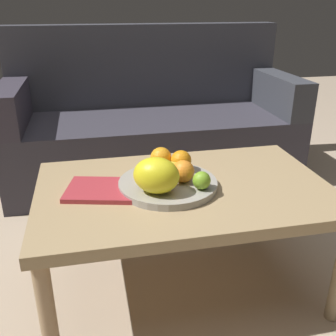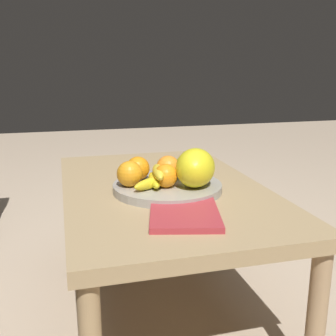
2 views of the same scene
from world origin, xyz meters
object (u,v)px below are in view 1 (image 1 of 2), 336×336
object	(u,v)px
couch	(152,128)
orange_left	(156,171)
orange_front	(181,161)
coffee_table	(184,198)
melon_large_front	(156,175)
orange_right	(161,158)
banana_bunch	(159,170)
fruit_bowl	(168,184)
apple_left	(202,180)
orange_back	(183,171)
magazine	(104,190)

from	to	relation	value
couch	orange_left	bearing A→B (deg)	-98.81
couch	orange_front	distance (m)	1.03
coffee_table	melon_large_front	xyz separation A→B (m)	(-0.11, -0.07, 0.13)
orange_right	banana_bunch	size ratio (longest dim) A/B	0.50
couch	fruit_bowl	size ratio (longest dim) A/B	4.95
couch	apple_left	bearing A→B (deg)	-91.52
melon_large_front	orange_back	bearing A→B (deg)	29.10
coffee_table	apple_left	distance (m)	0.14
coffee_table	orange_front	distance (m)	0.14
coffee_table	magazine	size ratio (longest dim) A/B	4.11
orange_left	apple_left	world-z (taller)	orange_left
orange_front	orange_right	size ratio (longest dim) A/B	0.96
melon_large_front	magazine	xyz separation A→B (m)	(-0.17, 0.09, -0.08)
orange_left	banana_bunch	bearing A→B (deg)	59.46
orange_front	orange_left	xyz separation A→B (m)	(-0.10, -0.07, -0.00)
banana_bunch	orange_right	bearing A→B (deg)	74.70
fruit_bowl	banana_bunch	size ratio (longest dim) A/B	2.15
coffee_table	orange_back	distance (m)	0.11
orange_front	fruit_bowl	bearing A→B (deg)	-128.54
orange_right	orange_front	bearing A→B (deg)	-29.65
orange_right	couch	bearing A→B (deg)	82.43
orange_right	apple_left	xyz separation A→B (m)	(0.10, -0.20, -0.01)
couch	apple_left	size ratio (longest dim) A/B	27.99
magazine	orange_back	bearing A→B (deg)	8.12
fruit_bowl	magazine	bearing A→B (deg)	176.42
apple_left	couch	bearing A→B (deg)	88.48
apple_left	banana_bunch	distance (m)	0.17
orange_front	orange_back	distance (m)	0.10
apple_left	magazine	distance (m)	0.33
melon_large_front	orange_front	xyz separation A→B (m)	(0.12, 0.16, -0.02)
couch	magazine	size ratio (longest dim) A/B	6.80
orange_right	orange_back	xyz separation A→B (m)	(0.05, -0.14, -0.00)
coffee_table	fruit_bowl	xyz separation A→B (m)	(-0.06, -0.00, 0.06)
melon_large_front	apple_left	xyz separation A→B (m)	(0.15, -0.01, -0.03)
orange_front	orange_left	world-z (taller)	orange_front
orange_back	apple_left	xyz separation A→B (m)	(0.05, -0.07, -0.01)
coffee_table	magazine	bearing A→B (deg)	177.59
magazine	fruit_bowl	bearing A→B (deg)	10.37
orange_left	orange_right	size ratio (longest dim) A/B	0.91
fruit_bowl	melon_large_front	xyz separation A→B (m)	(-0.05, -0.07, 0.07)
coffee_table	fruit_bowl	distance (m)	0.08
orange_left	orange_right	xyz separation A→B (m)	(0.04, 0.10, 0.00)
banana_bunch	couch	bearing A→B (deg)	81.87
orange_left	banana_bunch	xyz separation A→B (m)	(0.02, 0.03, -0.01)
fruit_bowl	orange_back	bearing A→B (deg)	-15.44
orange_front	orange_back	bearing A→B (deg)	-99.41
banana_bunch	coffee_table	bearing A→B (deg)	-28.99
couch	orange_left	size ratio (longest dim) A/B	23.39
coffee_table	orange_left	distance (m)	0.15
coffee_table	melon_large_front	distance (m)	0.19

